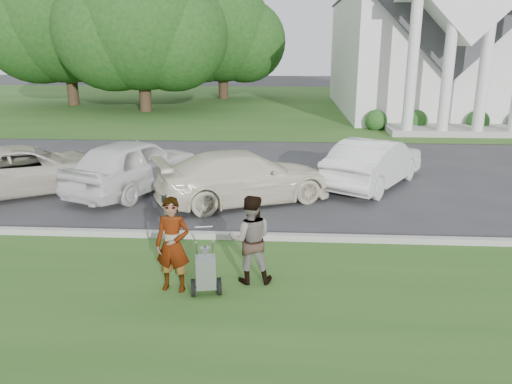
# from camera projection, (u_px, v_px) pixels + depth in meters

# --- Properties ---
(ground) EXTENTS (120.00, 120.00, 0.00)m
(ground) POSITION_uv_depth(u_px,v_px,m) (236.00, 249.00, 10.46)
(ground) COLOR #333335
(ground) RESTS_ON ground
(grass_strip) EXTENTS (80.00, 7.00, 0.01)m
(grass_strip) POSITION_uv_depth(u_px,v_px,m) (216.00, 327.00, 7.59)
(grass_strip) COLOR #29561D
(grass_strip) RESTS_ON ground
(church_lawn) EXTENTS (80.00, 30.00, 0.01)m
(church_lawn) POSITION_uv_depth(u_px,v_px,m) (273.00, 103.00, 36.29)
(church_lawn) COLOR #29561D
(church_lawn) RESTS_ON ground
(curb) EXTENTS (80.00, 0.18, 0.15)m
(curb) POSITION_uv_depth(u_px,v_px,m) (238.00, 236.00, 10.97)
(curb) COLOR #9E9E93
(curb) RESTS_ON ground
(church) EXTENTS (9.19, 19.00, 24.10)m
(church) POSITION_uv_depth(u_px,v_px,m) (420.00, 13.00, 30.36)
(church) COLOR white
(church) RESTS_ON ground
(tree_left) EXTENTS (10.63, 8.40, 9.71)m
(tree_left) POSITION_uv_depth(u_px,v_px,m) (141.00, 28.00, 30.52)
(tree_left) COLOR #332316
(tree_left) RESTS_ON ground
(tree_far) EXTENTS (11.64, 9.20, 10.73)m
(tree_far) POSITION_uv_depth(u_px,v_px,m) (65.00, 20.00, 33.58)
(tree_far) COLOR #332316
(tree_far) RESTS_ON ground
(tree_back) EXTENTS (9.61, 7.60, 8.89)m
(tree_back) POSITION_uv_depth(u_px,v_px,m) (222.00, 36.00, 38.05)
(tree_back) COLOR #332316
(tree_back) RESTS_ON ground
(striping_cart) EXTENTS (0.60, 1.07, 0.95)m
(striping_cart) POSITION_uv_depth(u_px,v_px,m) (206.00, 273.00, 8.46)
(striping_cart) COLOR black
(striping_cart) RESTS_ON ground
(person_left) EXTENTS (0.66, 0.48, 1.67)m
(person_left) POSITION_uv_depth(u_px,v_px,m) (173.00, 246.00, 8.50)
(person_left) COLOR #999999
(person_left) RESTS_ON ground
(person_right) EXTENTS (0.84, 0.68, 1.62)m
(person_right) POSITION_uv_depth(u_px,v_px,m) (250.00, 240.00, 8.81)
(person_right) COLOR #999999
(person_right) RESTS_ON ground
(parking_meter_near) EXTENTS (0.09, 0.08, 1.26)m
(parking_meter_near) POSITION_uv_depth(u_px,v_px,m) (165.00, 216.00, 10.10)
(parking_meter_near) COLOR #95989D
(parking_meter_near) RESTS_ON ground
(car_a) EXTENTS (5.32, 4.55, 1.36)m
(car_a) POSITION_uv_depth(u_px,v_px,m) (28.00, 169.00, 14.32)
(car_a) COLOR beige
(car_a) RESTS_ON ground
(car_b) EXTENTS (3.47, 4.95, 1.57)m
(car_b) POSITION_uv_depth(u_px,v_px,m) (134.00, 165.00, 14.46)
(car_b) COLOR white
(car_b) RESTS_ON ground
(car_c) EXTENTS (5.16, 3.79, 1.39)m
(car_c) POSITION_uv_depth(u_px,v_px,m) (244.00, 177.00, 13.45)
(car_c) COLOR #EEE8CA
(car_c) RESTS_ON ground
(car_d) EXTENTS (3.59, 4.54, 1.45)m
(car_d) POSITION_uv_depth(u_px,v_px,m) (374.00, 162.00, 14.99)
(car_d) COLOR silver
(car_d) RESTS_ON ground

